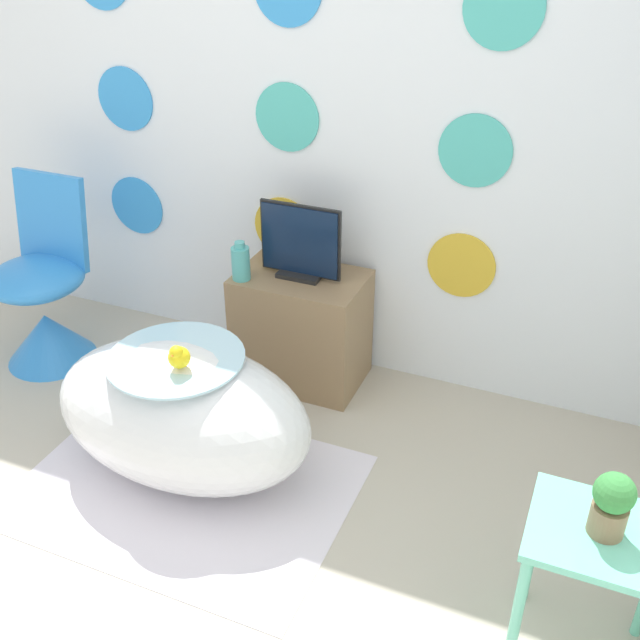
# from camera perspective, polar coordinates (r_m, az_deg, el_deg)

# --- Properties ---
(ground_plane) EXTENTS (12.00, 12.00, 0.00)m
(ground_plane) POSITION_cam_1_polar(r_m,az_deg,el_deg) (2.65, -20.41, -21.72)
(ground_plane) COLOR #BCB29E
(wall_back_dotted) EXTENTS (4.57, 0.05, 2.60)m
(wall_back_dotted) POSITION_cam_1_polar(r_m,az_deg,el_deg) (3.26, -2.77, 17.83)
(wall_back_dotted) COLOR white
(wall_back_dotted) RESTS_ON ground_plane
(rug) EXTENTS (1.24, 0.91, 0.01)m
(rug) POSITION_cam_1_polar(r_m,az_deg,el_deg) (2.98, -10.15, -12.50)
(rug) COLOR silver
(rug) RESTS_ON ground_plane
(bathtub) EXTENTS (1.03, 0.61, 0.54)m
(bathtub) POSITION_cam_1_polar(r_m,az_deg,el_deg) (2.90, -10.45, -7.00)
(bathtub) COLOR white
(bathtub) RESTS_ON ground_plane
(rubber_duck) EXTENTS (0.08, 0.09, 0.09)m
(rubber_duck) POSITION_cam_1_polar(r_m,az_deg,el_deg) (2.64, -10.73, -2.74)
(rubber_duck) COLOR yellow
(rubber_duck) RESTS_ON bathtub
(chair) EXTENTS (0.44, 0.44, 0.88)m
(chair) POSITION_cam_1_polar(r_m,az_deg,el_deg) (3.75, -20.26, 0.99)
(chair) COLOR #338CE0
(chair) RESTS_ON ground_plane
(tv_cabinet) EXTENTS (0.56, 0.37, 0.53)m
(tv_cabinet) POSITION_cam_1_polar(r_m,az_deg,el_deg) (3.38, -1.43, -0.61)
(tv_cabinet) COLOR #8E704C
(tv_cabinet) RESTS_ON ground_plane
(tv) EXTENTS (0.36, 0.12, 0.33)m
(tv) POSITION_cam_1_polar(r_m,az_deg,el_deg) (3.19, -1.51, 5.73)
(tv) COLOR black
(tv) RESTS_ON tv_cabinet
(vase) EXTENTS (0.08, 0.08, 0.17)m
(vase) POSITION_cam_1_polar(r_m,az_deg,el_deg) (3.22, -6.06, 4.38)
(vase) COLOR #51B2AD
(vase) RESTS_ON tv_cabinet
(side_table) EXTENTS (0.40, 0.34, 0.51)m
(side_table) POSITION_cam_1_polar(r_m,az_deg,el_deg) (2.30, 20.32, -16.75)
(side_table) COLOR #72D8B7
(side_table) RESTS_ON ground_plane
(potted_plant_left) EXTENTS (0.11, 0.11, 0.20)m
(potted_plant_left) POSITION_cam_1_polar(r_m,az_deg,el_deg) (2.15, 21.35, -12.88)
(potted_plant_left) COLOR #8C6B4C
(potted_plant_left) RESTS_ON side_table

